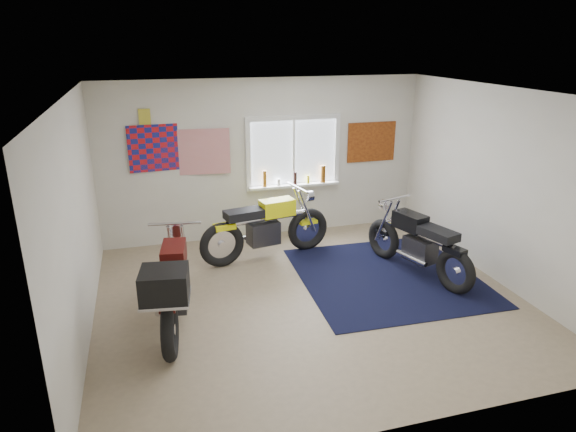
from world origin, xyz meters
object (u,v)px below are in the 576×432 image
object	(u,v)px
navy_rug	(387,276)
maroon_tourer	(173,286)
black_chrome_bike	(418,245)
yellow_triumph	(266,229)

from	to	relation	value
navy_rug	maroon_tourer	xyz separation A→B (m)	(-3.08, -0.61, 0.57)
black_chrome_bike	maroon_tourer	size ratio (longest dim) A/B	0.91
black_chrome_bike	maroon_tourer	world-z (taller)	maroon_tourer
navy_rug	black_chrome_bike	world-z (taller)	black_chrome_bike
navy_rug	maroon_tourer	distance (m)	3.19
navy_rug	maroon_tourer	bearing A→B (deg)	-168.83
navy_rug	black_chrome_bike	distance (m)	0.64
yellow_triumph	black_chrome_bike	xyz separation A→B (m)	(1.99, -1.20, -0.02)
black_chrome_bike	yellow_triumph	bearing A→B (deg)	41.92
maroon_tourer	navy_rug	bearing A→B (deg)	-70.19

